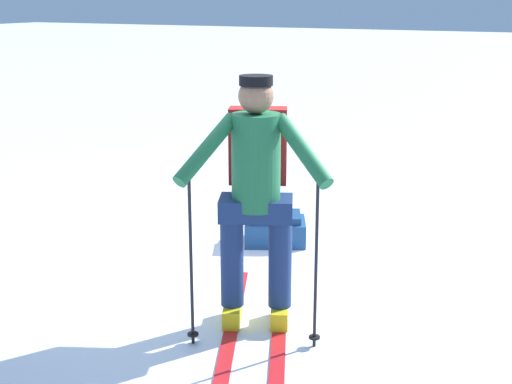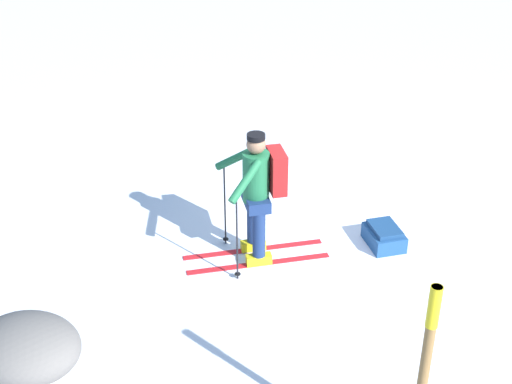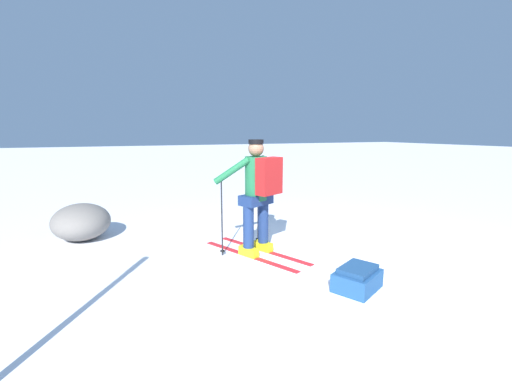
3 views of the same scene
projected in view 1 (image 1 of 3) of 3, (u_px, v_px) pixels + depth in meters
The scene contains 3 objects.
ground_plane at pixel (238, 276), 5.46m from camera, with size 80.00×80.00×0.00m, color white.
skier at pixel (256, 186), 4.47m from camera, with size 1.74×1.11×1.62m.
dropped_backpack at pixel (275, 229), 6.18m from camera, with size 0.58×0.64×0.26m.
Camera 1 is at (-4.48, -2.43, 2.08)m, focal length 50.00 mm.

